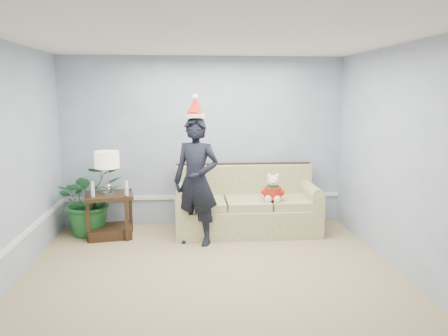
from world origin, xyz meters
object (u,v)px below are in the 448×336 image
Objects in this scene: side_table at (110,220)px; teddy_bear at (273,191)px; houseplant at (90,199)px; sofa at (246,208)px; man at (196,181)px; table_lamp at (107,161)px.

side_table is 2.47m from teddy_bear.
houseplant is 2.77m from teddy_bear.
houseplant is (-2.39, 0.06, 0.18)m from sofa.
man reaches higher than side_table.
table_lamp reaches higher than houseplant.
table_lamp is 1.52× the size of teddy_bear.
houseplant is (-0.32, 0.17, 0.28)m from side_table.
man is at bearing -146.45° from sofa.
man is at bearing -16.99° from table_lamp.
table_lamp is at bearing -171.70° from teddy_bear.
houseplant is at bearing -175.04° from teddy_bear.
table_lamp is (-2.07, -0.12, 0.78)m from sofa.
man is (-0.79, -0.52, 0.54)m from sofa.
teddy_bear is at bearing -3.10° from table_lamp.
side_table is 0.46m from houseplant.
sofa reaches higher than teddy_bear.
table_lamp reaches higher than teddy_bear.
man reaches higher than table_lamp.
teddy_bear is (2.43, -0.14, 0.43)m from side_table.
houseplant reaches higher than sofa.
sofa is at bearing 156.29° from teddy_bear.
man is at bearing -19.64° from houseplant.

